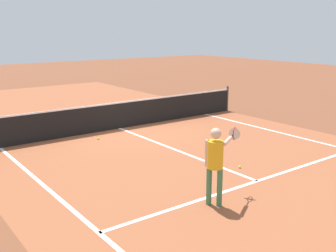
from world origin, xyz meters
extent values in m
plane|color=brown|center=(0.00, 0.00, 0.00)|extent=(60.00, 60.00, 0.00)
cube|color=#9E5433|center=(0.00, 0.00, 0.00)|extent=(10.62, 24.40, 0.00)
cube|color=white|center=(-4.11, -5.95, 0.00)|extent=(0.10, 11.89, 0.01)
cube|color=white|center=(0.00, -6.40, 0.00)|extent=(8.22, 0.10, 0.01)
cube|color=white|center=(0.00, -3.20, 0.00)|extent=(0.10, 6.40, 0.01)
cylinder|color=#33383D|center=(5.37, 0.00, 0.54)|extent=(0.09, 0.09, 1.07)
cube|color=black|center=(0.00, 0.00, 0.46)|extent=(10.74, 0.02, 0.91)
cube|color=white|center=(0.00, 0.00, 0.94)|extent=(10.74, 0.03, 0.05)
cylinder|color=#3F7247|center=(-1.77, -6.66, 0.40)|extent=(0.11, 0.11, 0.79)
cylinder|color=#3F7247|center=(-1.66, -6.85, 0.40)|extent=(0.11, 0.11, 0.79)
cylinder|color=gold|center=(-1.71, -6.75, 1.07)|extent=(0.32, 0.32, 0.56)
sphere|color=beige|center=(-1.71, -6.75, 1.50)|extent=(0.22, 0.22, 0.22)
cylinder|color=beige|center=(-1.80, -6.61, 1.08)|extent=(0.08, 0.08, 0.54)
cylinder|color=beige|center=(-1.39, -6.76, 1.30)|extent=(0.50, 0.35, 0.08)
cylinder|color=black|center=(-1.07, -6.56, 1.30)|extent=(0.20, 0.14, 0.03)
torus|color=red|center=(-0.86, -6.44, 1.30)|extent=(0.25, 0.16, 0.28)
cylinder|color=silver|center=(-0.86, -6.44, 1.30)|extent=(0.13, 0.22, 0.25)
sphere|color=#CCE033|center=(0.34, -5.52, 0.03)|extent=(0.07, 0.07, 0.07)
sphere|color=#CCE033|center=(-1.30, -0.88, 0.03)|extent=(0.07, 0.07, 0.07)
camera|label=1|loc=(-6.96, -12.24, 3.47)|focal=42.98mm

